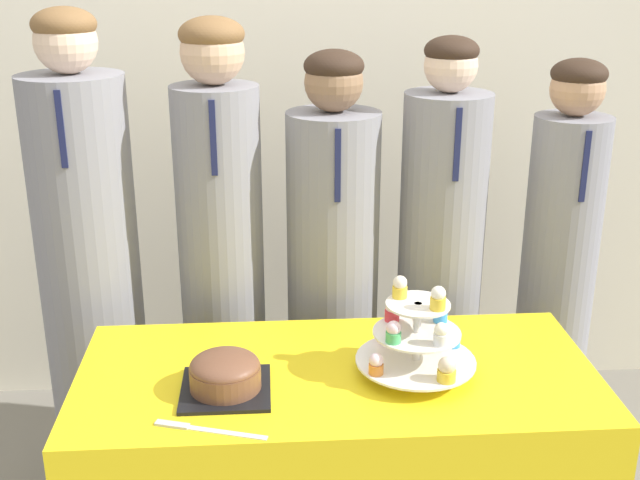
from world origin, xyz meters
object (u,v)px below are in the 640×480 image
round_cake (225,373)px  student_1 (222,274)px  student_3 (439,282)px  student_4 (556,284)px  cupcake_stand (417,337)px  student_2 (333,290)px  cake_knife (192,428)px  student_0 (91,280)px

round_cake → student_1: bearing=93.2°
student_3 → student_4: bearing=-0.0°
cupcake_stand → student_3: bearing=72.5°
student_2 → student_3: bearing=-0.0°
student_2 → student_3: size_ratio=0.98×
cupcake_stand → student_3: 0.63m
cake_knife → student_4: size_ratio=0.18×
round_cake → cupcake_stand: size_ratio=0.72×
round_cake → student_4: 1.26m
student_0 → student_1: 0.42m
cupcake_stand → round_cake: bearing=-174.1°
round_cake → student_2: (0.32, 0.65, -0.07)m
cupcake_stand → student_2: 0.63m
student_4 → student_1: bearing=180.0°
cupcake_stand → student_1: (-0.52, 0.60, -0.06)m
cake_knife → student_2: student_2 is taller
student_1 → student_4: size_ratio=1.09×
student_1 → student_3: bearing=-0.0°
student_0 → student_2: 0.78m
cake_knife → student_0: size_ratio=0.16×
student_3 → student_2: bearing=180.0°
round_cake → cupcake_stand: bearing=5.9°
student_0 → student_4: (1.53, -0.00, -0.06)m
student_0 → student_3: bearing=-0.0°
student_1 → student_2: size_ratio=1.07×
cake_knife → student_4: student_4 is taller
student_4 → student_3: bearing=180.0°
student_4 → cake_knife: bearing=-144.7°
cake_knife → student_1: student_1 is taller
student_1 → student_2: (0.36, -0.00, -0.07)m
cupcake_stand → student_4: size_ratio=0.22×
student_0 → student_2: student_0 is taller
student_1 → student_4: (1.11, -0.00, -0.07)m
round_cake → student_3: 0.94m
student_1 → student_3: (0.71, -0.00, -0.05)m
cupcake_stand → student_0: (-0.94, 0.60, -0.07)m
student_1 → cake_knife: bearing=-92.5°
round_cake → student_3: bearing=43.7°
cupcake_stand → student_3: (0.19, 0.60, -0.10)m
student_3 → student_4: student_3 is taller
cake_knife → student_2: (0.39, 0.81, -0.02)m
cupcake_stand → student_4: student_4 is taller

